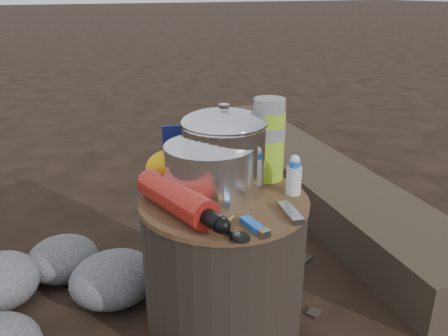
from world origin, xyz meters
name	(u,v)px	position (x,y,z in m)	size (l,w,h in m)	color
ground	(224,323)	(0.00, 0.00, 0.00)	(60.00, 60.00, 0.00)	black
stump	(224,264)	(0.00, 0.00, 0.20)	(0.43, 0.43, 0.40)	black
log_main	(306,173)	(0.76, 0.67, 0.09)	(0.34, 2.03, 0.17)	#352B21
log_small	(246,153)	(0.69, 1.12, 0.06)	(0.25, 1.38, 0.11)	#352B21
foil_windscreen	(210,171)	(-0.03, 0.03, 0.47)	(0.23, 0.23, 0.14)	white
camping_pot	(224,150)	(0.03, 0.05, 0.51)	(0.22, 0.22, 0.22)	silver
fuel_bottle	(177,199)	(-0.14, -0.02, 0.43)	(0.07, 0.31, 0.07)	#AB211A
thermos	(268,140)	(0.17, 0.07, 0.51)	(0.09, 0.09, 0.23)	#93C424
travel_mug	(240,154)	(0.12, 0.14, 0.46)	(0.08, 0.08, 0.12)	black
stuff_sack	(170,166)	(-0.08, 0.16, 0.44)	(0.13, 0.11, 0.09)	#EAA108
food_pouch	(185,152)	(-0.03, 0.18, 0.47)	(0.12, 0.03, 0.15)	#0A104A
lighter	(252,224)	(-0.01, -0.17, 0.41)	(0.02, 0.09, 0.02)	blue
multitool	(290,213)	(0.10, -0.15, 0.40)	(0.03, 0.10, 0.01)	#A8A8AC
spork	(215,225)	(-0.09, -0.13, 0.40)	(0.04, 0.16, 0.01)	black
squeeze_bottle	(294,177)	(0.17, -0.05, 0.44)	(0.04, 0.04, 0.09)	silver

